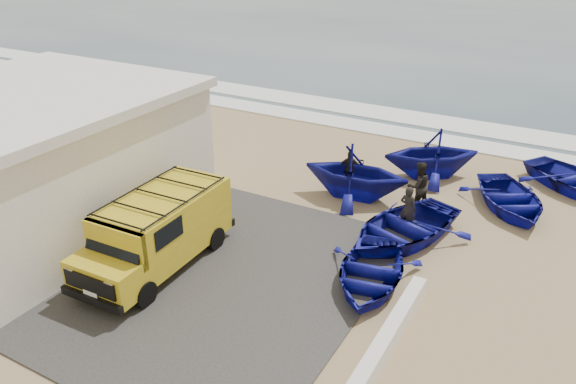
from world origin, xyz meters
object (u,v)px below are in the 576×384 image
at_px(van, 158,229).
at_px(fisherman_back, 349,170).
at_px(boat_mid_right, 510,199).
at_px(fisherman_middle, 418,186).
at_px(building, 29,158).
at_px(boat_mid_left, 356,172).
at_px(boat_near_left, 370,272).
at_px(parapet, 379,354).
at_px(fisherman_front, 408,209).
at_px(boat_far_left, 432,153).
at_px(boat_near_right, 403,227).

bearing_deg(van, fisherman_back, 68.52).
xyz_separation_m(boat_mid_right, fisherman_back, (-5.55, -1.19, 0.35)).
distance_m(boat_mid_right, fisherman_middle, 3.27).
bearing_deg(boat_mid_right, building, -179.48).
bearing_deg(boat_mid_right, fisherman_back, 161.24).
bearing_deg(boat_mid_left, boat_near_left, -157.61).
xyz_separation_m(parapet, fisherman_back, (-4.33, 8.18, 0.48)).
distance_m(boat_mid_left, fisherman_front, 2.85).
xyz_separation_m(building, boat_near_left, (11.16, 1.81, -1.78)).
xyz_separation_m(boat_mid_left, fisherman_front, (2.44, -1.46, -0.21)).
height_order(boat_mid_left, fisherman_front, boat_mid_left).
height_order(van, boat_mid_right, van).
bearing_deg(boat_near_left, van, -171.55).
height_order(building, boat_mid_right, building).
relative_size(fisherman_front, fisherman_back, 1.04).
relative_size(fisherman_front, fisherman_middle, 0.89).
relative_size(boat_mid_right, fisherman_middle, 2.22).
relative_size(building, boat_far_left, 2.54).
xyz_separation_m(parapet, boat_near_left, (-1.34, 2.81, 0.11)).
xyz_separation_m(building, fisherman_middle, (10.90, 6.80, -1.28)).
height_order(boat_mid_left, fisherman_back, boat_mid_left).
xyz_separation_m(boat_near_left, boat_mid_left, (-2.52, 4.81, 0.61)).
distance_m(parapet, boat_near_left, 3.11).
bearing_deg(building, boat_near_right, 22.09).
height_order(parapet, boat_near_right, boat_near_right).
distance_m(building, van, 5.58).
height_order(boat_mid_right, boat_far_left, boat_far_left).
distance_m(van, boat_mid_right, 11.93).
bearing_deg(boat_near_left, boat_far_left, 83.57).
bearing_deg(boat_mid_right, parapet, -128.28).
distance_m(boat_far_left, fisherman_middle, 3.00).
relative_size(building, fisherman_front, 5.99).
relative_size(building, van, 1.84).
bearing_deg(fisherman_back, fisherman_middle, -19.78).
bearing_deg(building, fisherman_front, 24.98).
height_order(parapet, fisherman_middle, fisherman_middle).
bearing_deg(parapet, van, 173.73).
distance_m(van, boat_near_right, 7.43).
height_order(boat_near_left, fisherman_back, fisherman_back).
xyz_separation_m(boat_near_right, fisherman_back, (-2.99, 2.65, 0.30)).
relative_size(building, boat_near_left, 2.53).
xyz_separation_m(boat_mid_left, fisherman_back, (-0.48, 0.56, -0.24)).
distance_m(fisherman_middle, fisherman_back, 2.76).
bearing_deg(boat_far_left, building, -82.90).
bearing_deg(building, boat_mid_right, 31.42).
relative_size(parapet, boat_near_left, 1.61).
height_order(boat_near_left, boat_near_right, boat_near_right).
distance_m(boat_near_left, fisherman_front, 3.38).
bearing_deg(fisherman_back, parapet, -73.84).
xyz_separation_m(boat_mid_left, boat_mid_right, (5.07, 1.76, -0.59)).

